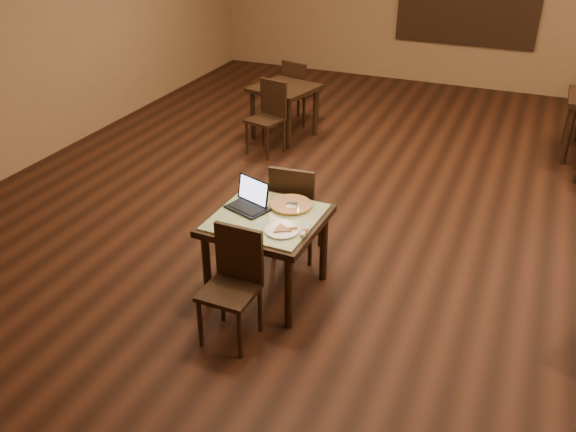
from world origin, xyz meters
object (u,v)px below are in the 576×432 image
at_px(other_table_b_chair_far, 298,89).
at_px(laptop, 250,200).
at_px(other_table_b_chair_near, 269,113).
at_px(tiled_table, 267,227).
at_px(chair_main_far, 295,207).
at_px(other_table_b, 284,95).
at_px(pizza_pan, 291,206).
at_px(chair_main_near, 234,278).

bearing_deg(other_table_b_chair_far, laptop, 119.79).
bearing_deg(other_table_b_chair_near, other_table_b_chair_far, 105.49).
distance_m(tiled_table, other_table_b_chair_near, 3.21).
bearing_deg(other_table_b_chair_near, tiled_table, -52.36).
bearing_deg(chair_main_far, other_table_b, -69.95).
xyz_separation_m(pizza_pan, other_table_b, (-1.45, 3.24, -0.15)).
distance_m(pizza_pan, other_table_b, 3.56).
bearing_deg(other_table_b_chair_near, chair_main_near, -56.17).
bearing_deg(tiled_table, chair_main_far, 90.88).
relative_size(chair_main_near, chair_main_far, 0.96).
bearing_deg(pizza_pan, other_table_b_chair_far, 111.16).
distance_m(chair_main_near, pizza_pan, 0.90).
xyz_separation_m(chair_main_near, other_table_b_chair_far, (-1.35, 4.66, 0.01)).
height_order(other_table_b, other_table_b_chair_near, other_table_b_chair_near).
distance_m(chair_main_near, chair_main_far, 1.23).
xyz_separation_m(chair_main_near, chair_main_far, (0.01, 1.23, 0.02)).
distance_m(other_table_b_chair_near, other_table_b_chair_far, 1.12).
xyz_separation_m(pizza_pan, other_table_b_chair_near, (-1.43, 2.68, -0.23)).
xyz_separation_m(chair_main_far, other_table_b, (-1.34, 2.87, 0.06)).
relative_size(laptop, pizza_pan, 1.07).
xyz_separation_m(tiled_table, chair_main_far, (0.01, 0.61, -0.11)).
bearing_deg(pizza_pan, chair_main_far, 106.73).
bearing_deg(other_table_b_chair_far, other_table_b_chair_near, 105.49).
bearing_deg(other_table_b, tiled_table, -55.59).
xyz_separation_m(laptop, pizza_pan, (0.32, 0.13, -0.06)).
bearing_deg(pizza_pan, chair_main_near, -97.86).
bearing_deg(chair_main_near, pizza_pan, 83.23).
bearing_deg(tiled_table, other_table_b, 112.49).
height_order(other_table_b_chair_near, other_table_b_chair_far, same).
height_order(chair_main_near, other_table_b, chair_main_near).
bearing_deg(other_table_b_chair_near, other_table_b, 105.49).
distance_m(tiled_table, chair_main_near, 0.63).
distance_m(chair_main_far, other_table_b_chair_near, 2.66).
distance_m(chair_main_far, other_table_b, 3.17).
bearing_deg(chair_main_far, laptop, 62.87).
xyz_separation_m(laptop, other_table_b_chair_near, (-1.11, 2.82, -0.29)).
xyz_separation_m(tiled_table, other_table_b, (-1.33, 3.48, -0.05)).
distance_m(other_table_b, other_table_b_chair_near, 0.56).
bearing_deg(other_table_b_chair_far, chair_main_far, 125.12).
height_order(laptop, other_table_b_chair_far, laptop).
height_order(pizza_pan, other_table_b_chair_near, other_table_b_chair_near).
bearing_deg(chair_main_near, other_table_b_chair_near, 111.43).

